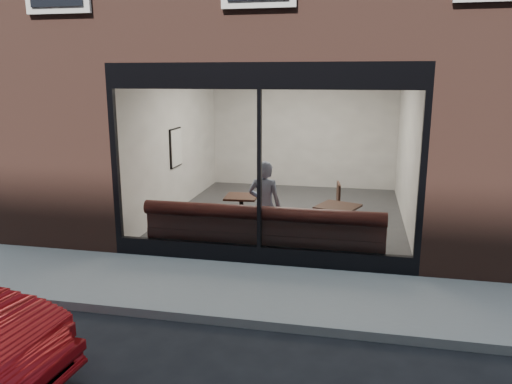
% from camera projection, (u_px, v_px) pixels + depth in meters
% --- Properties ---
extents(ground, '(120.00, 120.00, 0.00)m').
position_uv_depth(ground, '(227.00, 323.00, 6.21)').
color(ground, black).
rests_on(ground, ground).
extents(sidewalk_near, '(40.00, 2.00, 0.01)m').
position_uv_depth(sidewalk_near, '(245.00, 289.00, 7.17)').
color(sidewalk_near, gray).
rests_on(sidewalk_near, ground).
extents(kerb_near, '(40.00, 0.10, 0.12)m').
position_uv_depth(kerb_near, '(225.00, 320.00, 6.15)').
color(kerb_near, gray).
rests_on(kerb_near, ground).
extents(host_building_pier_left, '(2.50, 12.00, 3.20)m').
position_uv_depth(host_building_pier_left, '(172.00, 126.00, 14.22)').
color(host_building_pier_left, brown).
rests_on(host_building_pier_left, ground).
extents(host_building_pier_right, '(2.50, 12.00, 3.20)m').
position_uv_depth(host_building_pier_right, '(449.00, 132.00, 12.73)').
color(host_building_pier_right, brown).
rests_on(host_building_pier_right, ground).
extents(host_building_backfill, '(5.00, 6.00, 3.20)m').
position_uv_depth(host_building_backfill, '(314.00, 120.00, 16.33)').
color(host_building_backfill, brown).
rests_on(host_building_backfill, ground).
extents(cafe_floor, '(6.00, 6.00, 0.00)m').
position_uv_depth(cafe_floor, '(286.00, 215.00, 10.97)').
color(cafe_floor, '#2D2D30').
rests_on(cafe_floor, ground).
extents(cafe_ceiling, '(6.00, 6.00, 0.00)m').
position_uv_depth(cafe_ceiling, '(288.00, 66.00, 10.25)').
color(cafe_ceiling, white).
rests_on(cafe_ceiling, host_building_upper).
extents(cafe_wall_back, '(5.00, 0.00, 5.00)m').
position_uv_depth(cafe_wall_back, '(303.00, 129.00, 13.47)').
color(cafe_wall_back, beige).
rests_on(cafe_wall_back, ground).
extents(cafe_wall_left, '(0.00, 6.00, 6.00)m').
position_uv_depth(cafe_wall_left, '(176.00, 140.00, 11.11)').
color(cafe_wall_left, beige).
rests_on(cafe_wall_left, ground).
extents(cafe_wall_right, '(0.00, 6.00, 6.00)m').
position_uv_depth(cafe_wall_right, '(408.00, 147.00, 10.12)').
color(cafe_wall_right, beige).
rests_on(cafe_wall_right, ground).
extents(storefront_kick, '(5.00, 0.10, 0.30)m').
position_uv_depth(storefront_kick, '(259.00, 255.00, 8.13)').
color(storefront_kick, black).
rests_on(storefront_kick, ground).
extents(storefront_header, '(5.00, 0.10, 0.40)m').
position_uv_depth(storefront_header, '(260.00, 76.00, 7.49)').
color(storefront_header, black).
rests_on(storefront_header, host_building_upper).
extents(storefront_mullion, '(0.06, 0.10, 2.50)m').
position_uv_depth(storefront_mullion, '(259.00, 171.00, 7.82)').
color(storefront_mullion, black).
rests_on(storefront_mullion, storefront_kick).
extents(storefront_glass, '(4.80, 0.00, 4.80)m').
position_uv_depth(storefront_glass, '(259.00, 171.00, 7.79)').
color(storefront_glass, white).
rests_on(storefront_glass, storefront_kick).
extents(banquette, '(4.00, 0.55, 0.45)m').
position_uv_depth(banquette, '(264.00, 243.00, 8.50)').
color(banquette, '#3D1C16').
rests_on(banquette, cafe_floor).
extents(person, '(0.60, 0.42, 1.58)m').
position_uv_depth(person, '(264.00, 206.00, 8.68)').
color(person, '#8F9CBE').
rests_on(person, cafe_floor).
extents(cafe_table_left, '(0.64, 0.64, 0.04)m').
position_uv_depth(cafe_table_left, '(241.00, 197.00, 9.54)').
color(cafe_table_left, black).
rests_on(cafe_table_left, cafe_floor).
extents(cafe_table_right, '(0.86, 0.86, 0.04)m').
position_uv_depth(cafe_table_right, '(338.00, 207.00, 8.82)').
color(cafe_table_right, black).
rests_on(cafe_table_right, cafe_floor).
extents(cafe_chair_right, '(0.53, 0.53, 0.04)m').
position_uv_depth(cafe_chair_right, '(328.00, 218.00, 9.95)').
color(cafe_chair_right, black).
rests_on(cafe_chair_right, cafe_floor).
extents(wall_poster, '(0.02, 0.60, 0.80)m').
position_uv_depth(wall_poster, '(176.00, 148.00, 11.03)').
color(wall_poster, white).
rests_on(wall_poster, cafe_wall_left).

